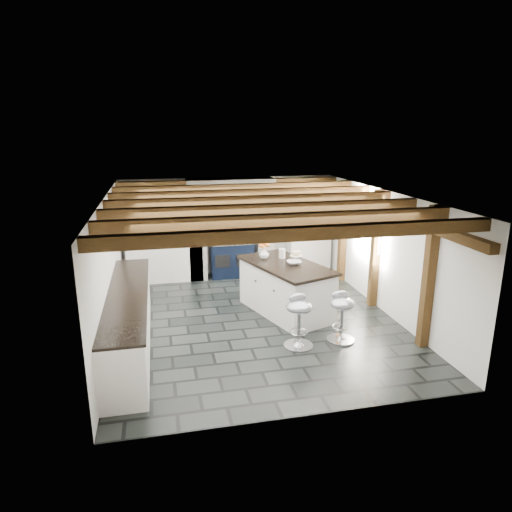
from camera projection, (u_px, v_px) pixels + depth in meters
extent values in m
plane|color=black|center=(255.00, 319.00, 8.42)|extent=(6.00, 6.00, 0.00)
plane|color=white|center=(229.00, 226.00, 10.93)|extent=(5.00, 0.00, 5.00)
plane|color=white|center=(109.00, 269.00, 7.59)|extent=(0.00, 6.00, 6.00)
plane|color=white|center=(384.00, 252.00, 8.63)|extent=(0.00, 6.00, 6.00)
plane|color=white|center=(255.00, 195.00, 7.80)|extent=(6.00, 6.00, 0.00)
cube|color=white|center=(197.00, 238.00, 10.54)|extent=(0.40, 0.60, 1.90)
cube|color=white|center=(264.00, 235.00, 10.87)|extent=(0.40, 0.60, 1.90)
cube|color=#563A18|center=(230.00, 192.00, 10.42)|extent=(2.10, 0.65, 0.18)
cube|color=white|center=(230.00, 185.00, 10.38)|extent=(2.00, 0.60, 0.31)
cube|color=black|center=(232.00, 191.00, 10.10)|extent=(1.00, 0.03, 0.22)
cube|color=silver|center=(233.00, 192.00, 10.09)|extent=(0.90, 0.01, 0.14)
cube|color=white|center=(155.00, 238.00, 10.33)|extent=(1.30, 0.58, 2.00)
cube|color=white|center=(308.00, 231.00, 11.08)|extent=(1.00, 0.58, 2.00)
cube|color=white|center=(129.00, 321.00, 7.29)|extent=(0.60, 3.80, 0.88)
cube|color=black|center=(127.00, 294.00, 7.16)|extent=(0.64, 3.80, 0.04)
cube|color=white|center=(187.00, 260.00, 10.63)|extent=(0.70, 0.60, 0.88)
cube|color=black|center=(186.00, 241.00, 10.50)|extent=(0.74, 0.64, 0.04)
cube|color=#563A18|center=(384.00, 210.00, 8.39)|extent=(0.15, 5.80, 0.14)
plane|color=white|center=(370.00, 225.00, 9.08)|extent=(0.00, 0.90, 0.90)
cube|color=#563A18|center=(302.00, 233.00, 5.38)|extent=(5.00, 0.16, 0.16)
cube|color=#563A18|center=(282.00, 219.00, 6.19)|extent=(5.00, 0.16, 0.16)
cube|color=#563A18|center=(267.00, 209.00, 7.01)|extent=(5.00, 0.16, 0.16)
cube|color=#563A18|center=(255.00, 200.00, 7.82)|extent=(5.00, 0.16, 0.16)
cube|color=#563A18|center=(246.00, 194.00, 8.64)|extent=(5.00, 0.16, 0.16)
cube|color=#563A18|center=(238.00, 188.00, 9.45)|extent=(5.00, 0.16, 0.16)
cube|color=#563A18|center=(231.00, 183.00, 10.27)|extent=(5.00, 0.16, 0.16)
cube|color=#563A18|center=(429.00, 278.00, 7.11)|extent=(0.15, 0.15, 2.30)
cube|color=#563A18|center=(375.00, 249.00, 8.80)|extent=(0.15, 0.15, 2.30)
cube|color=#563A18|center=(343.00, 232.00, 10.30)|extent=(0.15, 0.15, 2.30)
cylinder|color=black|center=(281.00, 216.00, 7.95)|extent=(0.01, 0.01, 0.56)
cylinder|color=white|center=(281.00, 234.00, 8.03)|extent=(0.09, 0.09, 0.22)
cylinder|color=black|center=(279.00, 213.00, 8.24)|extent=(0.01, 0.01, 0.56)
cylinder|color=white|center=(279.00, 231.00, 8.33)|extent=(0.09, 0.09, 0.22)
cylinder|color=black|center=(278.00, 210.00, 8.53)|extent=(0.01, 0.01, 0.56)
cylinder|color=white|center=(278.00, 227.00, 8.62)|extent=(0.09, 0.09, 0.22)
cube|color=black|center=(231.00, 257.00, 10.82)|extent=(1.00, 0.60, 0.90)
ellipsoid|color=silver|center=(220.00, 238.00, 10.64)|extent=(0.28, 0.28, 0.11)
ellipsoid|color=silver|center=(241.00, 237.00, 10.74)|extent=(0.28, 0.28, 0.11)
cylinder|color=silver|center=(233.00, 245.00, 10.42)|extent=(0.95, 0.03, 0.03)
cube|color=black|center=(223.00, 261.00, 10.49)|extent=(0.35, 0.02, 0.30)
cube|color=black|center=(244.00, 260.00, 10.59)|extent=(0.35, 0.02, 0.30)
cube|color=white|center=(286.00, 290.00, 8.62)|extent=(1.50, 2.08, 0.92)
cube|color=black|center=(286.00, 265.00, 8.49)|extent=(1.60, 2.18, 0.05)
imported|color=white|center=(264.00, 254.00, 8.81)|extent=(0.24, 0.24, 0.20)
ellipsoid|color=orange|center=(264.00, 245.00, 8.76)|extent=(0.21, 0.21, 0.13)
cylinder|color=white|center=(282.00, 253.00, 8.84)|extent=(0.13, 0.13, 0.19)
imported|color=white|center=(294.00, 263.00, 8.44)|extent=(0.34, 0.34, 0.07)
cylinder|color=white|center=(296.00, 258.00, 8.64)|extent=(0.05, 0.05, 0.10)
cylinder|color=white|center=(296.00, 255.00, 8.63)|extent=(0.23, 0.23, 0.02)
cylinder|color=tan|center=(296.00, 253.00, 8.62)|extent=(0.18, 0.18, 0.07)
cylinder|color=silver|center=(340.00, 340.00, 7.57)|extent=(0.46, 0.46, 0.03)
cone|color=silver|center=(341.00, 337.00, 7.56)|extent=(0.21, 0.21, 0.08)
cylinder|color=silver|center=(341.00, 322.00, 7.49)|extent=(0.05, 0.05, 0.57)
torus|color=silver|center=(341.00, 327.00, 7.51)|extent=(0.29, 0.29, 0.02)
ellipsoid|color=#999DA7|center=(342.00, 303.00, 7.40)|extent=(0.44, 0.44, 0.19)
ellipsoid|color=#999DA7|center=(341.00, 295.00, 7.47)|extent=(0.30, 0.14, 0.16)
cylinder|color=silver|center=(298.00, 346.00, 7.37)|extent=(0.47, 0.47, 0.03)
cone|color=silver|center=(298.00, 343.00, 7.36)|extent=(0.22, 0.22, 0.09)
cylinder|color=silver|center=(299.00, 326.00, 7.28)|extent=(0.05, 0.05, 0.59)
torus|color=silver|center=(299.00, 332.00, 7.30)|extent=(0.30, 0.30, 0.02)
ellipsoid|color=#999DA7|center=(299.00, 307.00, 7.19)|extent=(0.51, 0.51, 0.19)
ellipsoid|color=#999DA7|center=(296.00, 298.00, 7.25)|extent=(0.32, 0.18, 0.17)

